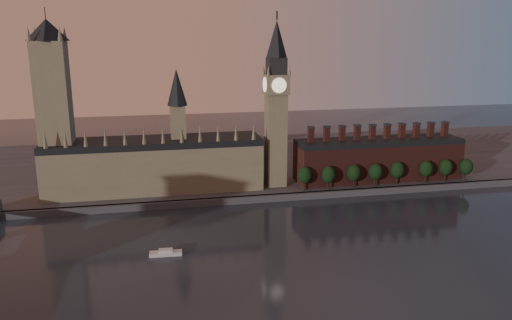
# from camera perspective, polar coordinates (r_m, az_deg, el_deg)

# --- Properties ---
(ground) EXTENTS (900.00, 900.00, 0.00)m
(ground) POSITION_cam_1_polar(r_m,az_deg,el_deg) (220.44, 6.63, -12.10)
(ground) COLOR black
(ground) RESTS_ON ground
(north_bank) EXTENTS (900.00, 182.00, 4.00)m
(north_bank) POSITION_cam_1_polar(r_m,az_deg,el_deg) (382.98, -1.68, -0.33)
(north_bank) COLOR #49494E
(north_bank) RESTS_ON ground
(palace_of_westminster) EXTENTS (130.00, 30.30, 74.00)m
(palace_of_westminster) POSITION_cam_1_polar(r_m,az_deg,el_deg) (311.53, -11.38, -0.22)
(palace_of_westminster) COLOR #786E55
(palace_of_westminster) RESTS_ON north_bank
(victoria_tower) EXTENTS (24.00, 24.00, 108.00)m
(victoria_tower) POSITION_cam_1_polar(r_m,az_deg,el_deg) (309.84, -22.10, 6.01)
(victoria_tower) COLOR #786E55
(victoria_tower) RESTS_ON north_bank
(big_ben) EXTENTS (15.00, 15.00, 107.00)m
(big_ben) POSITION_cam_1_polar(r_m,az_deg,el_deg) (309.17, 2.31, 6.58)
(big_ben) COLOR #786E55
(big_ben) RESTS_ON north_bank
(chimney_block) EXTENTS (110.00, 25.00, 37.00)m
(chimney_block) POSITION_cam_1_polar(r_m,az_deg,el_deg) (339.85, 13.78, 0.17)
(chimney_block) COLOR #4A211C
(chimney_block) RESTS_ON north_bank
(embankment_tree_0) EXTENTS (8.60, 8.60, 14.88)m
(embankment_tree_0) POSITION_cam_1_polar(r_m,az_deg,el_deg) (308.12, 5.60, -1.74)
(embankment_tree_0) COLOR black
(embankment_tree_0) RESTS_ON north_bank
(embankment_tree_1) EXTENTS (8.60, 8.60, 14.88)m
(embankment_tree_1) POSITION_cam_1_polar(r_m,az_deg,el_deg) (310.93, 8.28, -1.68)
(embankment_tree_1) COLOR black
(embankment_tree_1) RESTS_ON north_bank
(embankment_tree_2) EXTENTS (8.60, 8.60, 14.88)m
(embankment_tree_2) POSITION_cam_1_polar(r_m,az_deg,el_deg) (317.47, 11.11, -1.47)
(embankment_tree_2) COLOR black
(embankment_tree_2) RESTS_ON north_bank
(embankment_tree_3) EXTENTS (8.60, 8.60, 14.88)m
(embankment_tree_3) POSITION_cam_1_polar(r_m,az_deg,el_deg) (323.11, 13.50, -1.32)
(embankment_tree_3) COLOR black
(embankment_tree_3) RESTS_ON north_bank
(embankment_tree_4) EXTENTS (8.60, 8.60, 14.88)m
(embankment_tree_4) POSITION_cam_1_polar(r_m,az_deg,el_deg) (330.96, 15.85, -1.11)
(embankment_tree_4) COLOR black
(embankment_tree_4) RESTS_ON north_bank
(embankment_tree_5) EXTENTS (8.60, 8.60, 14.88)m
(embankment_tree_5) POSITION_cam_1_polar(r_m,az_deg,el_deg) (339.57, 18.85, -0.96)
(embankment_tree_5) COLOR black
(embankment_tree_5) RESTS_ON north_bank
(embankment_tree_6) EXTENTS (8.60, 8.60, 14.88)m
(embankment_tree_6) POSITION_cam_1_polar(r_m,az_deg,el_deg) (347.51, 20.86, -0.80)
(embankment_tree_6) COLOR black
(embankment_tree_6) RESTS_ON north_bank
(embankment_tree_7) EXTENTS (8.60, 8.60, 14.88)m
(embankment_tree_7) POSITION_cam_1_polar(r_m,az_deg,el_deg) (354.12, 22.88, -0.72)
(embankment_tree_7) COLOR black
(embankment_tree_7) RESTS_ON north_bank
(river_boat) EXTENTS (14.83, 5.08, 2.92)m
(river_boat) POSITION_cam_1_polar(r_m,az_deg,el_deg) (233.41, -10.28, -10.40)
(river_boat) COLOR #BDBDBD
(river_boat) RESTS_ON ground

